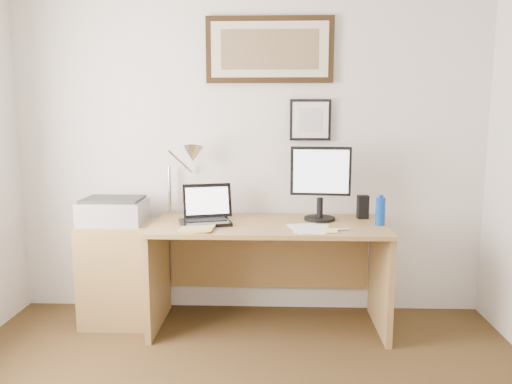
{
  "coord_description": "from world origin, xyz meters",
  "views": [
    {
      "loc": [
        0.18,
        -1.72,
        1.5
      ],
      "look_at": [
        0.07,
        1.43,
        1.0
      ],
      "focal_mm": 35.0,
      "sensor_mm": 36.0,
      "label": 1
    }
  ],
  "objects_px": {
    "laptop": "(206,214)",
    "lcd_monitor": "(320,180)",
    "desk": "(268,253)",
    "printer": "(113,211)",
    "side_cabinet": "(119,273)",
    "water_bottle": "(380,211)",
    "book": "(183,226)"
  },
  "relations": [
    {
      "from": "book",
      "to": "desk",
      "type": "xyz_separation_m",
      "value": [
        0.56,
        0.24,
        -0.25
      ]
    },
    {
      "from": "printer",
      "to": "lcd_monitor",
      "type": "bearing_deg",
      "value": 1.81
    },
    {
      "from": "side_cabinet",
      "to": "book",
      "type": "height_order",
      "value": "book"
    },
    {
      "from": "water_bottle",
      "to": "printer",
      "type": "bearing_deg",
      "value": 177.26
    },
    {
      "from": "book",
      "to": "printer",
      "type": "distance_m",
      "value": 0.58
    },
    {
      "from": "side_cabinet",
      "to": "lcd_monitor",
      "type": "xyz_separation_m",
      "value": [
        1.43,
        0.06,
        0.68
      ]
    },
    {
      "from": "water_bottle",
      "to": "printer",
      "type": "relative_size",
      "value": 0.42
    },
    {
      "from": "book",
      "to": "lcd_monitor",
      "type": "relative_size",
      "value": 0.56
    },
    {
      "from": "water_bottle",
      "to": "book",
      "type": "height_order",
      "value": "water_bottle"
    },
    {
      "from": "book",
      "to": "lcd_monitor",
      "type": "height_order",
      "value": "lcd_monitor"
    },
    {
      "from": "water_bottle",
      "to": "desk",
      "type": "bearing_deg",
      "value": 171.82
    },
    {
      "from": "side_cabinet",
      "to": "laptop",
      "type": "xyz_separation_m",
      "value": [
        0.64,
        -0.04,
        0.44
      ]
    },
    {
      "from": "side_cabinet",
      "to": "laptop",
      "type": "relative_size",
      "value": 1.86
    },
    {
      "from": "side_cabinet",
      "to": "desk",
      "type": "distance_m",
      "value": 1.08
    },
    {
      "from": "desk",
      "to": "printer",
      "type": "xyz_separation_m",
      "value": [
        -1.1,
        -0.02,
        0.3
      ]
    },
    {
      "from": "side_cabinet",
      "to": "desk",
      "type": "xyz_separation_m",
      "value": [
        1.07,
        0.04,
        0.15
      ]
    },
    {
      "from": "water_bottle",
      "to": "lcd_monitor",
      "type": "xyz_separation_m",
      "value": [
        -0.39,
        0.13,
        0.2
      ]
    },
    {
      "from": "book",
      "to": "printer",
      "type": "bearing_deg",
      "value": 157.49
    },
    {
      "from": "book",
      "to": "lcd_monitor",
      "type": "xyz_separation_m",
      "value": [
        0.92,
        0.27,
        0.28
      ]
    },
    {
      "from": "water_bottle",
      "to": "book",
      "type": "xyz_separation_m",
      "value": [
        -1.32,
        -0.13,
        -0.08
      ]
    },
    {
      "from": "water_bottle",
      "to": "lcd_monitor",
      "type": "bearing_deg",
      "value": 161.11
    },
    {
      "from": "book",
      "to": "side_cabinet",
      "type": "bearing_deg",
      "value": 157.91
    },
    {
      "from": "printer",
      "to": "book",
      "type": "bearing_deg",
      "value": -22.51
    },
    {
      "from": "side_cabinet",
      "to": "lcd_monitor",
      "type": "bearing_deg",
      "value": 2.46
    },
    {
      "from": "lcd_monitor",
      "to": "printer",
      "type": "distance_m",
      "value": 1.48
    },
    {
      "from": "side_cabinet",
      "to": "printer",
      "type": "relative_size",
      "value": 1.66
    },
    {
      "from": "lcd_monitor",
      "to": "printer",
      "type": "height_order",
      "value": "lcd_monitor"
    },
    {
      "from": "desk",
      "to": "water_bottle",
      "type": "bearing_deg",
      "value": -8.18
    },
    {
      "from": "laptop",
      "to": "lcd_monitor",
      "type": "xyz_separation_m",
      "value": [
        0.79,
        0.1,
        0.23
      ]
    },
    {
      "from": "printer",
      "to": "water_bottle",
      "type": "bearing_deg",
      "value": -2.74
    },
    {
      "from": "laptop",
      "to": "printer",
      "type": "bearing_deg",
      "value": 175.02
    },
    {
      "from": "desk",
      "to": "lcd_monitor",
      "type": "distance_m",
      "value": 0.64
    }
  ]
}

